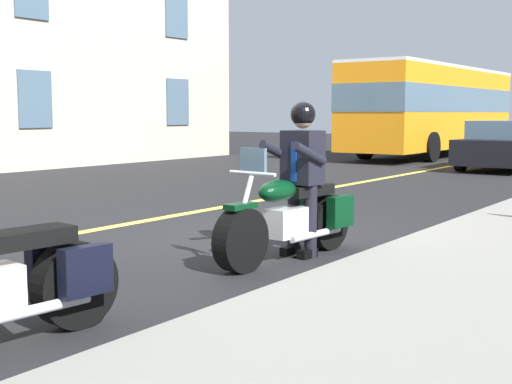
% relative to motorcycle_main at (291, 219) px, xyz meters
% --- Properties ---
extents(ground_plane, '(80.00, 80.00, 0.00)m').
position_rel_motorcycle_main_xyz_m(ground_plane, '(-0.90, -1.21, -0.45)').
color(ground_plane, black).
extents(lane_center_stripe, '(60.00, 0.16, 0.01)m').
position_rel_motorcycle_main_xyz_m(lane_center_stripe, '(-0.90, -3.21, -0.45)').
color(lane_center_stripe, '#E5DB4C').
rests_on(lane_center_stripe, ground_plane).
extents(motorcycle_main, '(2.22, 0.69, 1.26)m').
position_rel_motorcycle_main_xyz_m(motorcycle_main, '(0.00, 0.00, 0.00)').
color(motorcycle_main, black).
rests_on(motorcycle_main, ground_plane).
extents(rider_main, '(0.65, 0.58, 1.74)m').
position_rel_motorcycle_main_xyz_m(rider_main, '(-0.19, 0.01, 0.58)').
color(rider_main, black).
rests_on(rider_main, ground_plane).
extents(bus_near, '(11.05, 2.70, 3.30)m').
position_rel_motorcycle_main_xyz_m(bus_near, '(-18.50, -5.60, 1.42)').
color(bus_near, orange).
rests_on(bus_near, ground_plane).
extents(car_dark, '(4.60, 1.92, 1.40)m').
position_rel_motorcycle_main_xyz_m(car_dark, '(-13.78, -1.54, 0.24)').
color(car_dark, black).
rests_on(car_dark, ground_plane).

